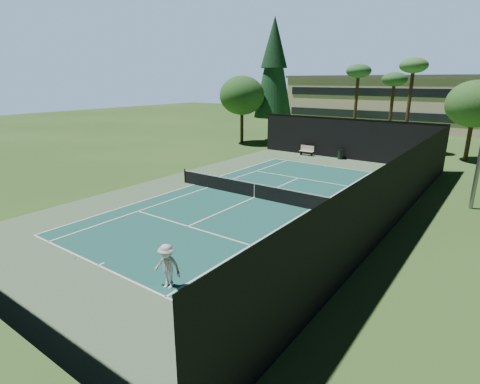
% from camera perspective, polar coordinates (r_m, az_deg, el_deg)
% --- Properties ---
extents(ground, '(160.00, 160.00, 0.00)m').
position_cam_1_polar(ground, '(25.13, 2.18, -0.86)').
color(ground, '#2F5520').
rests_on(ground, ground).
extents(apron_slab, '(18.00, 32.00, 0.01)m').
position_cam_1_polar(apron_slab, '(25.13, 2.18, -0.85)').
color(apron_slab, '#53714F').
rests_on(apron_slab, ground).
extents(court_surface, '(10.97, 23.77, 0.01)m').
position_cam_1_polar(court_surface, '(25.13, 2.18, -0.84)').
color(court_surface, '#1B574E').
rests_on(court_surface, ground).
extents(court_lines, '(11.07, 23.87, 0.01)m').
position_cam_1_polar(court_lines, '(25.12, 2.18, -0.82)').
color(court_lines, white).
rests_on(court_lines, ground).
extents(tennis_net, '(12.90, 0.10, 1.10)m').
position_cam_1_polar(tennis_net, '(24.97, 2.20, 0.36)').
color(tennis_net, black).
rests_on(tennis_net, ground).
extents(fence, '(18.04, 32.05, 4.03)m').
position_cam_1_polar(fence, '(24.65, 2.32, 3.63)').
color(fence, black).
rests_on(fence, ground).
extents(player, '(1.26, 0.89, 1.78)m').
position_cam_1_polar(player, '(14.53, -11.04, -11.06)').
color(player, silver).
rests_on(player, ground).
extents(tennis_ball_a, '(0.07, 0.07, 0.07)m').
position_cam_1_polar(tennis_ball_a, '(18.34, -23.88, -9.13)').
color(tennis_ball_a, yellow).
rests_on(tennis_ball_a, ground).
extents(tennis_ball_b, '(0.07, 0.07, 0.07)m').
position_cam_1_polar(tennis_ball_b, '(30.61, -0.11, 2.44)').
color(tennis_ball_b, '#C3E834').
rests_on(tennis_ball_b, ground).
extents(tennis_ball_c, '(0.06, 0.06, 0.06)m').
position_cam_1_polar(tennis_ball_c, '(25.33, 9.10, -0.86)').
color(tennis_ball_c, '#C3DE32').
rests_on(tennis_ball_c, ground).
extents(tennis_ball_d, '(0.07, 0.07, 0.07)m').
position_cam_1_polar(tennis_ball_d, '(32.40, -2.12, 3.23)').
color(tennis_ball_d, yellow).
rests_on(tennis_ball_d, ground).
extents(park_bench, '(1.50, 0.45, 1.02)m').
position_cam_1_polar(park_bench, '(39.90, 10.16, 6.29)').
color(park_bench, beige).
rests_on(park_bench, ground).
extents(trash_bin, '(0.56, 0.56, 0.95)m').
position_cam_1_polar(trash_bin, '(38.65, 15.06, 5.55)').
color(trash_bin, black).
rests_on(trash_bin, ground).
extents(pine_tree, '(4.80, 4.80, 15.00)m').
position_cam_1_polar(pine_tree, '(49.01, 5.20, 18.95)').
color(pine_tree, '#4C3420').
rests_on(pine_tree, ground).
extents(palm_a, '(2.80, 2.80, 9.32)m').
position_cam_1_polar(palm_a, '(46.52, 17.59, 16.72)').
color(palm_a, '#432F1C').
rests_on(palm_a, ground).
extents(palm_b, '(2.80, 2.80, 8.42)m').
position_cam_1_polar(palm_b, '(47.41, 22.45, 15.24)').
color(palm_b, '#442A1D').
rests_on(palm_b, ground).
extents(palm_c, '(2.80, 2.80, 9.77)m').
position_cam_1_polar(palm_c, '(43.93, 24.90, 16.58)').
color(palm_c, '#422C1C').
rests_on(palm_c, ground).
extents(decid_tree_a, '(5.12, 5.12, 7.62)m').
position_cam_1_polar(decid_tree_a, '(42.10, 32.18, 11.28)').
color(decid_tree_a, '#422A1C').
rests_on(decid_tree_a, ground).
extents(decid_tree_c, '(5.44, 5.44, 8.09)m').
position_cam_1_polar(decid_tree_c, '(46.77, 0.29, 14.48)').
color(decid_tree_c, '#452A1D').
rests_on(decid_tree_c, ground).
extents(campus_building, '(40.50, 12.50, 8.30)m').
position_cam_1_polar(campus_building, '(67.31, 25.22, 12.30)').
color(campus_building, beige).
rests_on(campus_building, ground).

